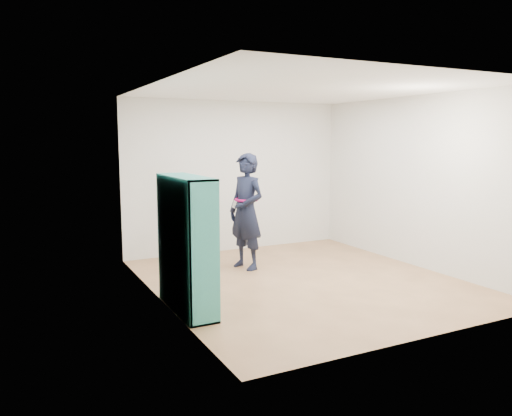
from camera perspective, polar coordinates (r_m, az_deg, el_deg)
name	(u,v)px	position (r m, az deg, el deg)	size (l,w,h in m)	color
floor	(303,281)	(7.02, 5.45, -8.28)	(4.50, 4.50, 0.00)	olive
ceiling	(306,89)	(6.77, 5.74, 13.36)	(4.50, 4.50, 0.00)	white
wall_left	(160,195)	(5.95, -10.92, 1.49)	(0.02, 4.50, 2.60)	silver
wall_right	(416,182)	(8.02, 17.78, 2.87)	(0.02, 4.50, 2.60)	silver
wall_back	(236,176)	(8.75, -2.32, 3.62)	(4.00, 0.02, 2.60)	silver
wall_front	(431,208)	(5.03, 19.40, 0.03)	(4.00, 0.02, 2.60)	silver
bookshelf	(185,246)	(5.70, -8.17, -4.35)	(0.34, 1.16, 1.54)	teal
person	(246,211)	(7.48, -1.11, -0.38)	(0.60, 0.74, 1.74)	black
smartphone	(235,204)	(7.42, -2.46, 0.43)	(0.06, 0.08, 0.13)	silver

